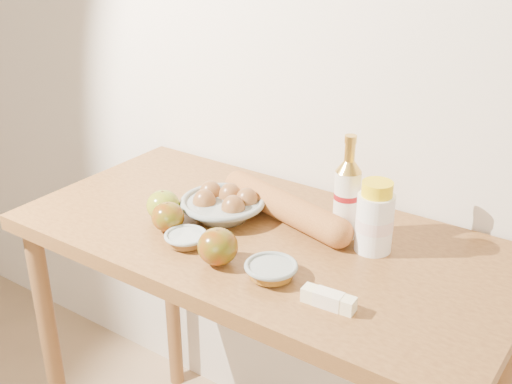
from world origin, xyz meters
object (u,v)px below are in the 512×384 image
egg_bowl (223,205)px  table (263,278)px  cream_bottle (375,219)px  baguette (284,207)px  bourbon_bottle (347,196)px

egg_bowl → table: bearing=-8.3°
cream_bottle → egg_bowl: 0.39m
table → baguette: baguette is taller
egg_bowl → cream_bottle: bearing=8.9°
baguette → egg_bowl: bearing=-138.0°
baguette → cream_bottle: bearing=12.3°
table → cream_bottle: size_ratio=7.18×
table → egg_bowl: egg_bowl is taller
bourbon_bottle → cream_bottle: 0.09m
egg_bowl → bourbon_bottle: bearing=15.8°
table → baguette: 0.18m
table → cream_bottle: (0.25, 0.08, 0.20)m
table → bourbon_bottle: (0.16, 0.10, 0.23)m
bourbon_bottle → egg_bowl: bourbon_bottle is taller
table → baguette: (0.00, 0.09, 0.16)m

